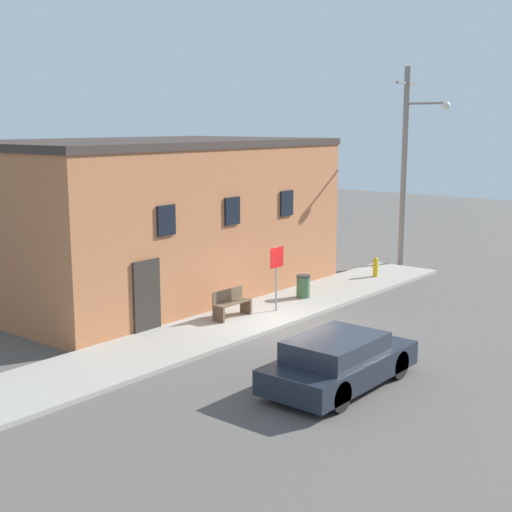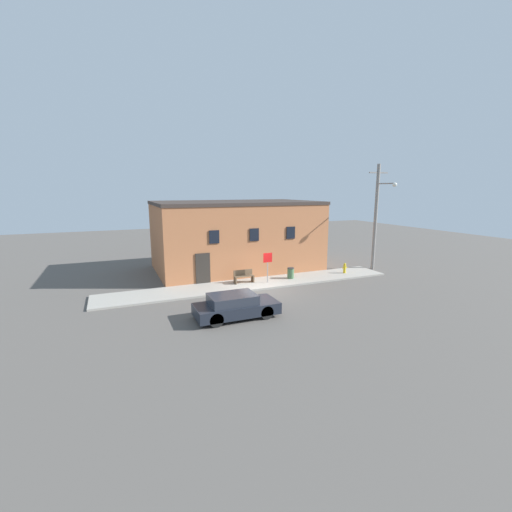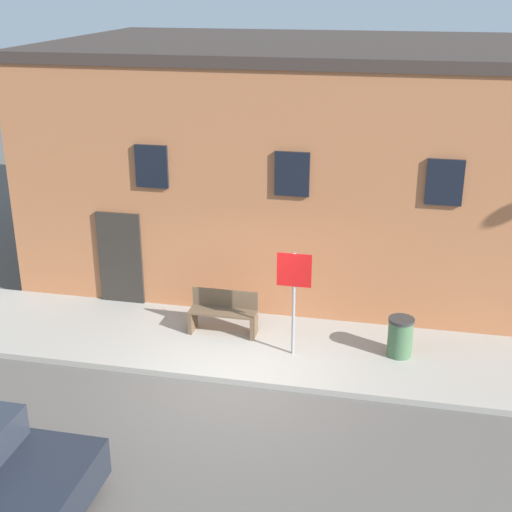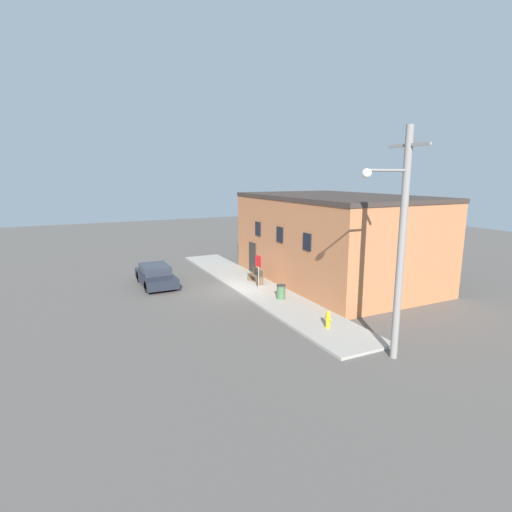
# 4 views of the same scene
# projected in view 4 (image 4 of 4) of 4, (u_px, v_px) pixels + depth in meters

# --- Properties ---
(ground_plane) EXTENTS (80.00, 80.00, 0.00)m
(ground_plane) POSITION_uv_depth(u_px,v_px,m) (234.00, 290.00, 23.72)
(ground_plane) COLOR #56514C
(sidewalk) EXTENTS (20.48, 2.79, 0.12)m
(sidewalk) POSITION_uv_depth(u_px,v_px,m) (255.00, 287.00, 24.30)
(sidewalk) COLOR #9E998E
(sidewalk) RESTS_ON ground
(brick_building) EXTENTS (12.73, 7.93, 5.51)m
(brick_building) POSITION_uv_depth(u_px,v_px,m) (334.00, 238.00, 25.48)
(brick_building) COLOR #B26B42
(brick_building) RESTS_ON ground
(fire_hydrant) EXTENTS (0.41, 0.20, 0.77)m
(fire_hydrant) POSITION_uv_depth(u_px,v_px,m) (328.00, 319.00, 17.52)
(fire_hydrant) COLOR gold
(fire_hydrant) RESTS_ON sidewalk
(stop_sign) EXTENTS (0.65, 0.06, 2.07)m
(stop_sign) POSITION_uv_depth(u_px,v_px,m) (258.00, 266.00, 23.06)
(stop_sign) COLOR gray
(stop_sign) RESTS_ON sidewalk
(bench) EXTENTS (1.37, 0.44, 0.88)m
(bench) POSITION_uv_depth(u_px,v_px,m) (256.00, 276.00, 24.87)
(bench) COLOR brown
(bench) RESTS_ON sidewalk
(trash_bin) EXTENTS (0.49, 0.49, 0.78)m
(trash_bin) POSITION_uv_depth(u_px,v_px,m) (281.00, 292.00, 21.66)
(trash_bin) COLOR #426642
(trash_bin) RESTS_ON sidewalk
(utility_pole) EXTENTS (1.80, 2.05, 8.39)m
(utility_pole) POSITION_uv_depth(u_px,v_px,m) (400.00, 240.00, 14.06)
(utility_pole) COLOR gray
(utility_pole) RESTS_ON ground
(parked_car) EXTENTS (4.23, 1.84, 1.24)m
(parked_car) POSITION_uv_depth(u_px,v_px,m) (156.00, 276.00, 24.75)
(parked_car) COLOR black
(parked_car) RESTS_ON ground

